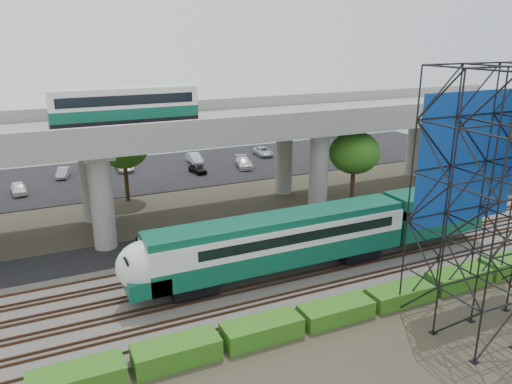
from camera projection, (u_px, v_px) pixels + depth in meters
name	position (u px, v px, depth m)	size (l,w,h in m)	color
ground	(288.00, 291.00, 33.78)	(140.00, 140.00, 0.00)	#474233
ballast_bed	(274.00, 277.00, 35.48)	(90.00, 12.00, 0.20)	slate
service_road	(230.00, 236.00, 42.85)	(90.00, 5.00, 0.08)	black
parking_lot	(160.00, 171.00, 63.17)	(90.00, 18.00, 0.08)	black
harbor_water	(126.00, 139.00, 82.20)	(140.00, 40.00, 0.03)	slate
rail_tracks	(274.00, 275.00, 35.43)	(90.00, 9.52, 0.16)	#472D1E
commuter_train	(306.00, 235.00, 35.66)	(29.30, 3.06, 4.30)	black
overpass	(200.00, 132.00, 44.93)	(80.00, 12.00, 12.40)	#9E9B93
scaffold_tower	(507.00, 201.00, 28.55)	(9.36, 6.36, 15.00)	black
hedge_strip	(336.00, 310.00, 30.30)	(34.60, 1.80, 1.20)	#2C5F15
trees	(156.00, 164.00, 44.20)	(40.94, 16.94, 7.69)	#382314
suv	(166.00, 235.00, 41.11)	(2.21, 4.79, 1.33)	black
parked_cars	(167.00, 166.00, 62.93)	(33.71, 9.57, 1.31)	white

